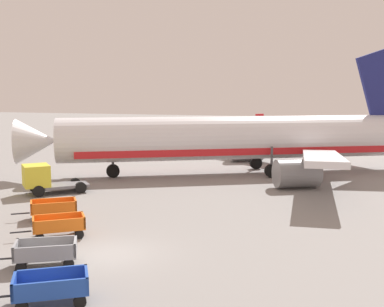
{
  "coord_description": "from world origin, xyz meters",
  "views": [
    {
      "loc": [
        9.39,
        -19.33,
        7.39
      ],
      "look_at": [
        -0.04,
        13.61,
        2.8
      ],
      "focal_mm": 45.84,
      "sensor_mm": 36.0,
      "label": 1
    }
  ],
  "objects_px": {
    "baggage_cart_second_in_row": "(51,287)",
    "baggage_cart_third_in_row": "(46,252)",
    "airplane": "(247,139)",
    "baggage_cart_far_end": "(53,208)",
    "service_truck_beside_carts": "(44,179)",
    "baggage_cart_fourth_in_row": "(59,226)"
  },
  "relations": [
    {
      "from": "airplane",
      "to": "service_truck_beside_carts",
      "type": "relative_size",
      "value": 7.8
    },
    {
      "from": "baggage_cart_third_in_row",
      "to": "baggage_cart_second_in_row",
      "type": "bearing_deg",
      "value": -54.97
    },
    {
      "from": "baggage_cart_second_in_row",
      "to": "service_truck_beside_carts",
      "type": "bearing_deg",
      "value": 123.39
    },
    {
      "from": "baggage_cart_third_in_row",
      "to": "service_truck_beside_carts",
      "type": "relative_size",
      "value": 0.77
    },
    {
      "from": "airplane",
      "to": "baggage_cart_far_end",
      "type": "bearing_deg",
      "value": -114.39
    },
    {
      "from": "baggage_cart_far_end",
      "to": "service_truck_beside_carts",
      "type": "bearing_deg",
      "value": 126.93
    },
    {
      "from": "baggage_cart_fourth_in_row",
      "to": "service_truck_beside_carts",
      "type": "height_order",
      "value": "service_truck_beside_carts"
    },
    {
      "from": "airplane",
      "to": "baggage_cart_second_in_row",
      "type": "relative_size",
      "value": 10.29
    },
    {
      "from": "baggage_cart_fourth_in_row",
      "to": "service_truck_beside_carts",
      "type": "xyz_separation_m",
      "value": [
        -6.39,
        8.66,
        0.5
      ]
    },
    {
      "from": "airplane",
      "to": "baggage_cart_second_in_row",
      "type": "distance_m",
      "value": 27.87
    },
    {
      "from": "baggage_cart_second_in_row",
      "to": "baggage_cart_third_in_row",
      "type": "relative_size",
      "value": 0.98
    },
    {
      "from": "service_truck_beside_carts",
      "to": "baggage_cart_fourth_in_row",
      "type": "bearing_deg",
      "value": -53.57
    },
    {
      "from": "baggage_cart_second_in_row",
      "to": "baggage_cart_far_end",
      "type": "xyz_separation_m",
      "value": [
        -5.98,
        9.86,
        0.0
      ]
    },
    {
      "from": "airplane",
      "to": "baggage_cart_far_end",
      "type": "relative_size",
      "value": 10.51
    },
    {
      "from": "baggage_cart_fourth_in_row",
      "to": "service_truck_beside_carts",
      "type": "bearing_deg",
      "value": 126.43
    },
    {
      "from": "baggage_cart_third_in_row",
      "to": "airplane",
      "type": "bearing_deg",
      "value": 80.08
    },
    {
      "from": "baggage_cart_third_in_row",
      "to": "baggage_cart_far_end",
      "type": "xyz_separation_m",
      "value": [
        -3.79,
        6.73,
        0.0
      ]
    },
    {
      "from": "airplane",
      "to": "baggage_cart_third_in_row",
      "type": "bearing_deg",
      "value": -99.92
    },
    {
      "from": "airplane",
      "to": "baggage_cart_fourth_in_row",
      "type": "bearing_deg",
      "value": -105.85
    },
    {
      "from": "baggage_cart_third_in_row",
      "to": "service_truck_beside_carts",
      "type": "distance_m",
      "value": 14.74
    },
    {
      "from": "baggage_cart_second_in_row",
      "to": "baggage_cart_third_in_row",
      "type": "distance_m",
      "value": 3.82
    },
    {
      "from": "baggage_cart_second_in_row",
      "to": "baggage_cart_third_in_row",
      "type": "height_order",
      "value": "same"
    }
  ]
}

